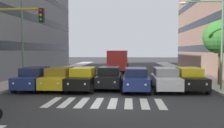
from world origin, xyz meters
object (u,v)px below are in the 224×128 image
object	(u,v)px
car_2	(136,79)
street_tree_1	(220,37)
car_0	(189,79)
street_lamp_right	(28,30)
car_5	(59,78)
street_lamp_left	(214,34)
car_6	(35,78)
car_1	(165,79)
car_4	(83,79)
bus_behind_traffic	(119,58)
car_3	(109,77)

from	to	relation	value
car_2	street_tree_1	world-z (taller)	street_tree_1
car_0	street_lamp_right	size ratio (longest dim) A/B	0.58
car_5	street_lamp_left	world-z (taller)	street_lamp_left
car_5	street_lamp_left	bearing A→B (deg)	-178.61
car_6	street_lamp_right	distance (m)	5.21
street_lamp_left	street_lamp_right	world-z (taller)	street_lamp_right
car_5	street_tree_1	size ratio (longest dim) A/B	0.82
car_1	street_lamp_left	world-z (taller)	street_lamp_left
car_2	car_5	bearing A→B (deg)	-0.68
car_1	street_lamp_right	size ratio (longest dim) A/B	0.58
car_0	car_2	bearing A→B (deg)	7.61
street_tree_1	car_1	bearing A→B (deg)	28.21
car_4	street_tree_1	world-z (taller)	street_tree_1
car_6	street_lamp_left	size ratio (longest dim) A/B	0.67
street_lamp_right	street_tree_1	size ratio (longest dim) A/B	1.42
car_0	car_6	size ratio (longest dim) A/B	1.00
car_1	street_lamp_right	distance (m)	12.67
street_tree_1	street_lamp_left	bearing A→B (deg)	62.33
street_lamp_right	street_tree_1	world-z (taller)	street_lamp_right
car_1	bus_behind_traffic	bearing A→B (deg)	-75.44
car_0	street_tree_1	world-z (taller)	street_tree_1
street_lamp_left	car_0	bearing A→B (deg)	-6.37
car_2	car_6	size ratio (longest dim) A/B	1.00
car_3	street_lamp_left	size ratio (longest dim) A/B	0.67
car_2	car_3	xyz separation A→B (m)	(2.07, -1.02, 0.00)
car_0	street_lamp_left	bearing A→B (deg)	173.63
car_3	bus_behind_traffic	size ratio (longest dim) A/B	0.42
street_lamp_left	car_5	bearing A→B (deg)	1.39
car_0	car_3	bearing A→B (deg)	-4.48
car_2	car_5	world-z (taller)	same
car_3	car_4	bearing A→B (deg)	27.74
car_5	street_lamp_right	bearing A→B (deg)	-37.72
car_2	bus_behind_traffic	size ratio (longest dim) A/B	0.42
car_0	car_1	world-z (taller)	same
street_tree_1	car_2	bearing A→B (deg)	22.07
car_4	street_tree_1	bearing A→B (deg)	-165.53
car_1	car_2	xyz separation A→B (m)	(2.22, 0.27, 0.00)
car_4	car_0	bearing A→B (deg)	-176.21
car_0	car_2	distance (m)	4.09
car_6	bus_behind_traffic	size ratio (longest dim) A/B	0.42
car_0	street_tree_1	size ratio (longest dim) A/B	0.82
car_2	street_lamp_right	size ratio (longest dim) A/B	0.58
car_2	car_5	xyz separation A→B (m)	(5.87, -0.07, 0.00)
car_1	car_3	world-z (taller)	same
car_6	car_1	bearing A→B (deg)	-178.42
car_0	car_6	bearing A→B (deg)	2.67
car_1	car_3	distance (m)	4.36
street_lamp_left	street_tree_1	xyz separation A→B (m)	(-1.32, -2.51, -0.13)
car_5	car_2	bearing A→B (deg)	179.32
car_6	street_lamp_left	xyz separation A→B (m)	(-13.52, -0.36, 3.38)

